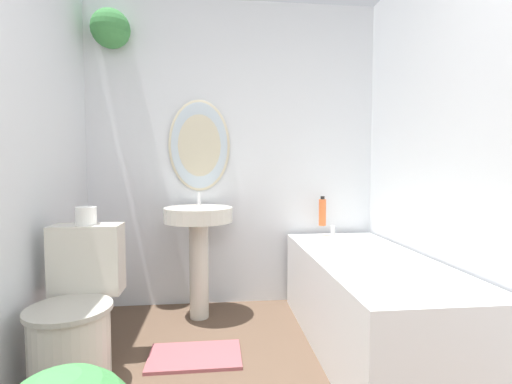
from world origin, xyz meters
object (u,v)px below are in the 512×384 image
Objects in this scene: bathtub at (369,300)px; toilet_paper_roll at (86,216)px; shampoo_bottle at (322,212)px; toilet at (76,318)px; pedestal_sink at (199,234)px.

toilet_paper_roll is (-1.64, 0.03, 0.54)m from bathtub.
shampoo_bottle is 2.13× the size of toilet_paper_roll.
toilet is at bearing -150.16° from shampoo_bottle.
shampoo_bottle is (1.56, 0.89, 0.42)m from toilet.
pedestal_sink is 1.24m from bathtub.
toilet_paper_roll is (-1.56, -0.70, 0.08)m from shampoo_bottle.
toilet is 0.54m from toilet_paper_roll.
toilet is 0.99m from pedestal_sink.
pedestal_sink is (0.59, 0.74, 0.29)m from toilet.
pedestal_sink is 0.83m from toilet_paper_roll.
toilet_paper_roll is at bearing 178.97° from bathtub.
bathtub is at bearing 5.71° from toilet.
bathtub is (1.64, 0.16, -0.03)m from toilet.
toilet is at bearing -90.00° from toilet_paper_roll.
shampoo_bottle is at bearing 24.20° from toilet_paper_roll.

